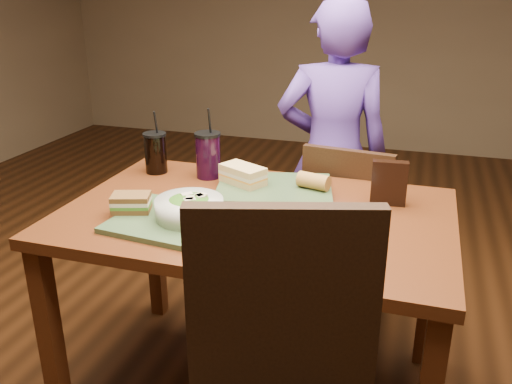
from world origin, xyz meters
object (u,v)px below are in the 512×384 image
at_px(cup_cola, 156,153).
at_px(salad_bowl, 189,207).
at_px(diner, 332,156).
at_px(tray_far, 274,188).
at_px(chair_far, 346,229).
at_px(cup_berry, 208,155).
at_px(chip_bag, 389,183).
at_px(sandwich_far, 243,175).
at_px(dining_table, 256,235).
at_px(baguette_near, 215,233).
at_px(soup_bowl, 343,233).
at_px(sandwich_near, 131,203).
at_px(baguette_far, 314,181).
at_px(tray_near, 180,222).

bearing_deg(cup_cola, salad_bowl, -51.65).
xyz_separation_m(diner, tray_far, (-0.11, -0.60, 0.04)).
height_order(chair_far, cup_berry, cup_berry).
relative_size(diner, tray_far, 3.41).
bearing_deg(chip_bag, sandwich_far, 173.72).
distance_m(dining_table, salad_bowl, 0.27).
bearing_deg(chip_bag, baguette_near, -137.84).
xyz_separation_m(chair_far, tray_far, (-0.24, -0.34, 0.28)).
bearing_deg(dining_table, chair_far, 66.04).
distance_m(salad_bowl, sandwich_far, 0.36).
relative_size(salad_bowl, soup_bowl, 1.24).
xyz_separation_m(sandwich_far, baguette_near, (0.08, -0.50, -0.00)).
relative_size(diner, sandwich_near, 10.01).
distance_m(dining_table, chair_far, 0.62).
height_order(soup_bowl, chip_bag, chip_bag).
relative_size(dining_table, salad_bowl, 5.96).
bearing_deg(sandwich_near, baguette_near, -21.59).
bearing_deg(baguette_far, salad_bowl, -130.65).
bearing_deg(sandwich_far, soup_bowl, -39.37).
relative_size(tray_near, baguette_near, 3.27).
distance_m(diner, chip_bag, 0.69).
relative_size(baguette_near, baguette_far, 1.11).
distance_m(tray_near, cup_cola, 0.55).
bearing_deg(salad_bowl, diner, 72.92).
height_order(tray_far, cup_berry, cup_berry).
height_order(dining_table, soup_bowl, soup_bowl).
xyz_separation_m(salad_bowl, baguette_near, (0.14, -0.14, -0.00)).
xyz_separation_m(salad_bowl, soup_bowl, (0.49, 0.00, -0.02)).
distance_m(tray_far, soup_bowl, 0.47).
height_order(dining_table, chair_far, chair_far).
relative_size(soup_bowl, baguette_far, 1.51).
distance_m(tray_near, soup_bowl, 0.52).
bearing_deg(soup_bowl, cup_berry, 144.46).
xyz_separation_m(tray_near, salad_bowl, (0.02, 0.02, 0.05)).
height_order(soup_bowl, baguette_far, baguette_far).
height_order(chair_far, baguette_near, chair_far).
height_order(baguette_near, chip_bag, chip_bag).
height_order(chair_far, chip_bag, chip_bag).
height_order(tray_far, baguette_near, baguette_near).
distance_m(chair_far, salad_bowl, 0.87).
relative_size(salad_bowl, baguette_near, 1.70).
bearing_deg(dining_table, sandwich_near, -157.36).
height_order(chair_far, soup_bowl, chair_far).
height_order(diner, cup_berry, diner).
distance_m(chair_far, sandwich_far, 0.59).
distance_m(tray_far, cup_cola, 0.52).
xyz_separation_m(tray_far, cup_berry, (-0.29, 0.07, 0.08)).
relative_size(dining_table, diner, 0.91).
distance_m(chair_far, baguette_near, 0.94).
relative_size(soup_bowl, sandwich_near, 1.23).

